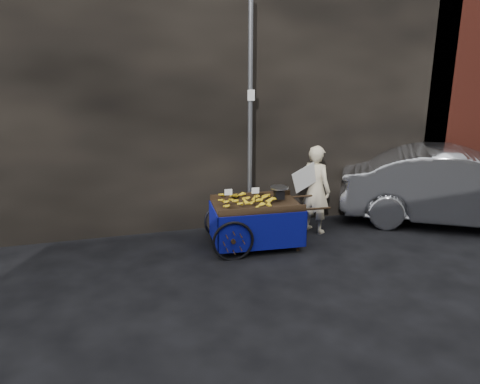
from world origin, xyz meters
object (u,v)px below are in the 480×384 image
object	(u,v)px
vendor	(316,189)
plastic_bag	(299,229)
parked_car	(459,187)
banana_cart	(254,209)

from	to	relation	value
vendor	plastic_bag	world-z (taller)	vendor
parked_car	banana_cart	bearing A→B (deg)	119.68
vendor	parked_car	distance (m)	2.74
banana_cart	vendor	distance (m)	1.30
vendor	plastic_bag	distance (m)	0.76
vendor	banana_cart	bearing A→B (deg)	75.53
banana_cart	plastic_bag	distance (m)	1.07
banana_cart	parked_car	distance (m)	3.96
banana_cart	plastic_bag	xyz separation A→B (m)	(0.91, 0.22, -0.53)
vendor	parked_car	world-z (taller)	vendor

